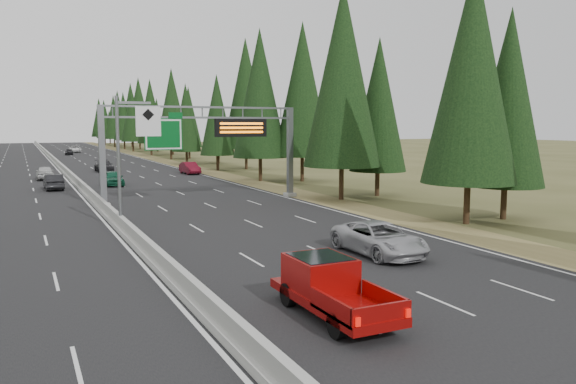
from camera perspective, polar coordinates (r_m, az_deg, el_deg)
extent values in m
cube|color=black|center=(89.86, -22.18, 2.28)|extent=(32.00, 260.00, 0.08)
cube|color=olive|center=(92.64, -11.12, 2.77)|extent=(3.60, 260.00, 0.06)
cube|color=#989792|center=(89.85, -22.19, 2.40)|extent=(0.70, 260.00, 0.30)
cube|color=#989792|center=(89.82, -22.20, 2.66)|extent=(0.30, 260.00, 0.60)
cube|color=slate|center=(44.90, -18.36, 3.44)|extent=(0.45, 0.45, 7.80)
cube|color=#989792|center=(45.26, -18.18, -1.30)|extent=(0.90, 0.90, 0.30)
cube|color=slate|center=(49.47, 0.20, 4.06)|extent=(0.45, 0.45, 7.80)
cube|color=#989792|center=(49.79, 0.20, -0.25)|extent=(0.90, 0.90, 0.30)
cube|color=slate|center=(46.54, -8.72, 8.52)|extent=(15.85, 0.35, 0.16)
cube|color=slate|center=(46.52, -8.70, 7.48)|extent=(15.85, 0.35, 0.16)
cube|color=#054C19|center=(45.43, -12.55, 5.74)|extent=(3.00, 0.10, 2.50)
cube|color=silver|center=(45.37, -12.53, 5.74)|extent=(2.85, 0.02, 2.35)
cube|color=#054C19|center=(45.67, -11.36, 7.66)|extent=(1.10, 0.10, 0.45)
cube|color=black|center=(47.28, -4.81, 6.52)|extent=(4.50, 0.40, 1.50)
cube|color=orange|center=(47.07, -4.72, 6.95)|extent=(3.80, 0.02, 0.18)
cube|color=orange|center=(47.07, -4.71, 6.52)|extent=(3.80, 0.02, 0.18)
cube|color=orange|center=(47.08, -4.71, 6.09)|extent=(3.80, 0.02, 0.18)
cylinder|color=slate|center=(34.96, -16.83, 2.79)|extent=(0.20, 0.20, 8.00)
cube|color=#989792|center=(35.43, -16.61, -3.51)|extent=(0.50, 0.50, 0.20)
cube|color=slate|center=(35.08, -15.40, 8.74)|extent=(2.00, 0.15, 0.15)
cube|color=silver|center=(35.09, -14.01, 6.98)|extent=(1.50, 0.06, 1.80)
cylinder|color=black|center=(37.95, 17.71, -1.11)|extent=(0.40, 0.40, 2.66)
cone|color=black|center=(37.76, 18.17, 11.49)|extent=(5.99, 5.99, 13.98)
cylinder|color=black|center=(40.73, 21.06, -1.02)|extent=(0.40, 0.40, 2.25)
cone|color=black|center=(40.43, 21.49, 8.90)|extent=(5.06, 5.06, 11.81)
cylinder|color=black|center=(47.80, 5.44, 0.89)|extent=(0.40, 0.40, 2.89)
cone|color=black|center=(47.72, 5.56, 11.75)|extent=(6.51, 6.51, 15.18)
cylinder|color=black|center=(51.14, 9.05, 0.86)|extent=(0.40, 0.40, 2.25)
cone|color=black|center=(50.90, 9.20, 8.76)|extent=(5.06, 5.06, 11.81)
cylinder|color=black|center=(63.61, -2.83, 2.31)|extent=(0.40, 0.40, 2.73)
cone|color=black|center=(63.51, -2.87, 9.99)|extent=(6.14, 6.14, 14.32)
cylinder|color=black|center=(63.67, 1.45, 2.37)|extent=(0.40, 0.40, 2.84)
cone|color=black|center=(63.60, 1.47, 10.38)|extent=(6.40, 6.40, 14.94)
cylinder|color=black|center=(79.83, -7.16, 2.97)|extent=(0.40, 0.40, 2.15)
cone|color=black|center=(79.67, -7.23, 7.79)|extent=(4.84, 4.84, 11.28)
cylinder|color=black|center=(81.57, -4.26, 3.38)|extent=(0.40, 0.40, 2.99)
cone|color=black|center=(81.55, -4.32, 9.95)|extent=(6.73, 6.73, 15.70)
cylinder|color=black|center=(93.15, -10.24, 3.44)|extent=(0.40, 0.40, 2.09)
cone|color=black|center=(93.01, -10.33, 7.47)|extent=(4.71, 4.71, 10.99)
cylinder|color=black|center=(94.56, -7.07, 3.52)|extent=(0.40, 0.40, 2.01)
cone|color=black|center=(94.41, -7.13, 7.33)|extent=(4.53, 4.53, 10.56)
cylinder|color=black|center=(107.50, -11.79, 3.91)|extent=(0.40, 0.40, 2.37)
cone|color=black|center=(107.40, -11.89, 7.86)|extent=(5.33, 5.33, 12.43)
cylinder|color=black|center=(108.66, -9.98, 3.93)|extent=(0.40, 0.40, 2.18)
cone|color=black|center=(108.54, -10.06, 7.52)|extent=(4.89, 4.89, 11.42)
cylinder|color=black|center=(122.64, -13.70, 4.25)|extent=(0.40, 0.40, 2.56)
cone|color=black|center=(122.57, -13.81, 7.99)|extent=(5.77, 5.77, 13.45)
cylinder|color=black|center=(123.83, -11.62, 4.42)|extent=(0.40, 0.40, 2.95)
cone|color=black|center=(123.81, -11.72, 8.68)|extent=(6.64, 6.64, 15.48)
cylinder|color=black|center=(140.60, -15.45, 4.47)|extent=(0.40, 0.40, 2.43)
cone|color=black|center=(140.53, -15.55, 7.57)|extent=(5.46, 5.46, 12.75)
cylinder|color=black|center=(139.03, -13.10, 4.44)|extent=(0.40, 0.40, 2.05)
cone|color=black|center=(138.93, -13.17, 7.08)|extent=(4.61, 4.61, 10.76)
cylinder|color=black|center=(154.50, -16.27, 4.63)|extent=(0.40, 0.40, 2.39)
cone|color=black|center=(154.43, -16.36, 7.41)|extent=(5.39, 5.39, 12.57)
cylinder|color=black|center=(153.94, -14.80, 4.79)|extent=(0.40, 0.40, 3.02)
cone|color=black|center=(153.93, -14.91, 8.29)|extent=(6.79, 6.79, 15.84)
cylinder|color=black|center=(170.52, -17.19, 4.78)|extent=(0.40, 0.40, 2.39)
cone|color=black|center=(170.46, -17.28, 7.29)|extent=(5.38, 5.38, 12.55)
cylinder|color=black|center=(169.97, -15.56, 4.93)|extent=(0.40, 0.40, 2.97)
cone|color=black|center=(169.96, -15.66, 8.05)|extent=(6.69, 6.69, 15.60)
cylinder|color=black|center=(186.65, -18.08, 4.88)|extent=(0.40, 0.40, 2.29)
cone|color=black|center=(186.58, -18.16, 7.08)|extent=(5.15, 5.15, 12.02)
cylinder|color=black|center=(185.36, -16.81, 4.99)|extent=(0.40, 0.40, 2.76)
cone|color=black|center=(185.33, -16.90, 7.65)|extent=(6.20, 6.20, 14.48)
cylinder|color=black|center=(199.96, -18.54, 4.99)|extent=(0.40, 0.40, 2.46)
cone|color=black|center=(199.91, -18.62, 7.19)|extent=(5.52, 5.52, 12.89)
cylinder|color=black|center=(202.17, -17.62, 4.96)|extent=(0.40, 0.40, 1.84)
cone|color=black|center=(202.10, -17.67, 6.59)|extent=(4.14, 4.14, 9.66)
imported|color=#A4A5A9|center=(27.77, 9.25, -4.68)|extent=(2.63, 5.65, 1.57)
cylinder|color=black|center=(17.07, 5.03, -13.33)|extent=(0.30, 0.81, 0.81)
cylinder|color=black|center=(17.96, 9.86, -12.37)|extent=(0.30, 0.81, 0.81)
cylinder|color=black|center=(19.86, 0.03, -10.38)|extent=(0.30, 0.81, 0.81)
cylinder|color=black|center=(20.63, 4.40, -9.74)|extent=(0.30, 0.81, 0.81)
cube|color=#910A08|center=(18.83, 4.61, -10.88)|extent=(2.02, 5.66, 0.30)
cube|color=#910A08|center=(19.39, 3.26, -8.17)|extent=(1.92, 2.22, 1.11)
cube|color=black|center=(19.32, 3.27, -7.30)|extent=(1.72, 1.92, 0.56)
cube|color=#910A08|center=(17.02, 4.39, -11.58)|extent=(0.10, 2.43, 0.61)
cube|color=#910A08|center=(18.01, 9.78, -10.61)|extent=(0.10, 2.43, 0.61)
cube|color=#910A08|center=(16.54, 9.49, -12.20)|extent=(2.02, 0.10, 0.61)
imported|color=#124E34|center=(61.30, -17.34, 1.36)|extent=(1.87, 4.59, 1.56)
imported|color=maroon|center=(73.64, -9.94, 2.42)|extent=(1.77, 4.68, 1.53)
imported|color=black|center=(80.23, -18.19, 2.53)|extent=(2.14, 5.18, 1.50)
imported|color=silver|center=(139.09, -20.82, 4.10)|extent=(2.72, 5.55, 1.52)
imported|color=black|center=(127.57, -21.36, 3.83)|extent=(1.96, 4.04, 1.33)
imported|color=black|center=(59.45, -22.72, 0.96)|extent=(1.75, 4.63, 1.51)
imported|color=#BBBBBB|center=(70.97, -23.47, 1.82)|extent=(1.93, 4.67, 1.58)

